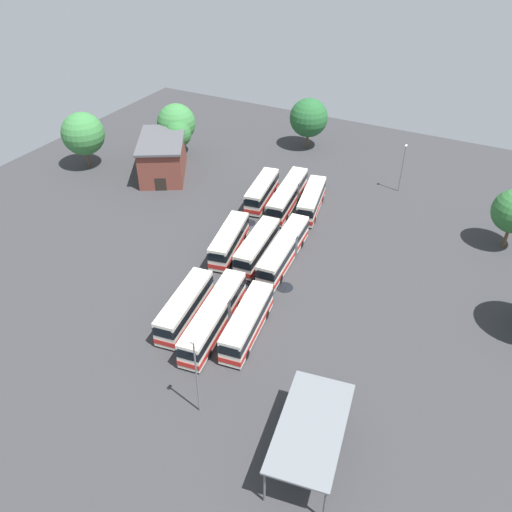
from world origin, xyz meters
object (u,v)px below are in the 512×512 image
object	(u,v)px
bus_row0_slot0	(262,191)
bus_row2_slot1	(214,316)
bus_row0_slot2	(311,200)
lamp_post_far_corner	(403,166)
bus_row1_slot2	(284,250)
depot_building	(163,157)
lamp_post_near_entrance	(196,374)
bus_row2_slot2	(247,322)
bus_row1_slot1	(257,246)
tree_north_edge	(176,123)
bus_row0_slot1	(288,195)
bus_row1_slot0	(229,240)
tree_south_edge	(178,134)
maintenance_shelter	(311,427)
tree_northwest	(83,134)
tree_west_edge	(309,118)
bus_row2_slot0	(185,306)

from	to	relation	value
bus_row0_slot0	bus_row2_slot1	distance (m)	29.25
bus_row0_slot2	lamp_post_far_corner	bearing A→B (deg)	141.38
bus_row1_slot2	depot_building	world-z (taller)	depot_building
lamp_post_far_corner	lamp_post_near_entrance	bearing A→B (deg)	-5.38
bus_row0_slot0	bus_row2_slot2	world-z (taller)	same
bus_row1_slot1	tree_north_edge	size ratio (longest dim) A/B	1.16
bus_row0_slot1	bus_row1_slot2	xyz separation A→B (m)	(13.55, 5.74, 0.00)
bus_row1_slot2	bus_row2_slot2	distance (m)	14.49
bus_row1_slot0	bus_row1_slot2	bearing A→B (deg)	100.67
bus_row1_slot2	tree_north_edge	size ratio (longest dim) A/B	1.48
bus_row0_slot2	bus_row2_slot1	size ratio (longest dim) A/B	0.77
tree_south_edge	bus_row1_slot2	bearing A→B (deg)	56.83
maintenance_shelter	tree_northwest	distance (m)	66.47
bus_row2_slot1	bus_row0_slot0	bearing A→B (deg)	-163.10
depot_building	bus_row2_slot2	bearing A→B (deg)	48.31
bus_row0_slot1	tree_south_edge	world-z (taller)	tree_south_edge
bus_row0_slot1	maintenance_shelter	size ratio (longest dim) A/B	1.18
bus_row2_slot1	bus_row1_slot0	bearing A→B (deg)	-156.13
bus_row0_slot0	tree_north_edge	distance (m)	23.79
bus_row0_slot2	tree_west_edge	xyz separation A→B (m)	(-21.55, -9.89, 3.84)
bus_row2_slot0	bus_row2_slot1	distance (m)	3.78
tree_west_edge	lamp_post_near_entrance	bearing A→B (deg)	13.95
bus_row1_slot1	bus_row1_slot2	distance (m)	3.53
bus_row1_slot1	bus_row2_slot1	world-z (taller)	same
bus_row1_slot0	maintenance_shelter	distance (m)	32.08
bus_row2_slot0	tree_south_edge	world-z (taller)	tree_south_edge
bus_row2_slot0	depot_building	xyz separation A→B (m)	(-28.92, -23.90, 1.31)
bus_row2_slot1	tree_northwest	bearing A→B (deg)	-121.33
tree_west_edge	bus_row2_slot2	bearing A→B (deg)	15.95
bus_row1_slot1	bus_row1_slot2	size ratio (longest dim) A/B	0.78
bus_row2_slot0	lamp_post_far_corner	world-z (taller)	lamp_post_far_corner
bus_row2_slot2	tree_north_edge	bearing A→B (deg)	-136.69
bus_row0_slot0	tree_west_edge	xyz separation A→B (m)	(-22.47, -2.01, 3.84)
bus_row1_slot1	tree_northwest	size ratio (longest dim) A/B	1.11
bus_row2_slot1	tree_south_edge	size ratio (longest dim) A/B	1.88
bus_row0_slot0	bus_row2_slot1	size ratio (longest dim) A/B	0.76
bus_row2_slot0	tree_north_edge	distance (m)	45.62
bus_row0_slot0	bus_row2_slot2	size ratio (longest dim) A/B	0.96
tree_north_edge	bus_row0_slot0	bearing A→B (deg)	67.84
lamp_post_near_entrance	bus_row1_slot2	bearing A→B (deg)	-172.68
lamp_post_far_corner	tree_south_edge	distance (m)	38.45
tree_west_edge	bus_row1_slot1	bearing A→B (deg)	13.05
bus_row0_slot0	bus_row1_slot1	size ratio (longest dim) A/B	0.97
bus_row0_slot0	bus_row0_slot1	distance (m)	4.12
bus_row0_slot0	bus_row1_slot1	xyz separation A→B (m)	(13.75, 6.39, 0.00)
bus_row0_slot1	depot_building	size ratio (longest dim) A/B	0.94
bus_row0_slot1	tree_west_edge	bearing A→B (deg)	-164.41
bus_row1_slot0	bus_row2_slot0	xyz separation A→B (m)	(13.91, 2.33, 0.00)
bus_row1_slot1	depot_building	size ratio (longest dim) A/B	0.73
tree_south_edge	tree_northwest	distance (m)	15.92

